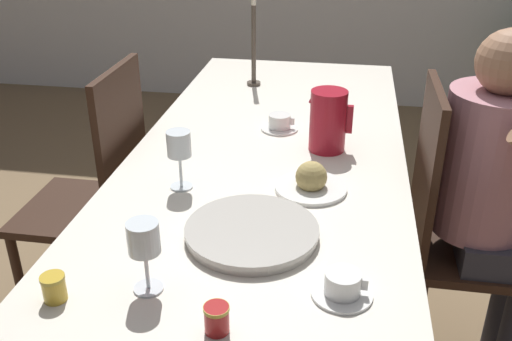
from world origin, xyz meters
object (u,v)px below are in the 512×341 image
chair_person_side (454,229)px  red_pitcher (328,120)px  person_seated (497,186)px  jam_jar_red (54,287)px  teacup_across (280,123)px  wine_glass_juice (144,242)px  teacup_near_person (343,286)px  candlestick_tall (254,49)px  serving_tray (252,232)px  bread_plate (311,181)px  jam_jar_amber (217,318)px  chair_opposite (98,194)px  wine_glass_water (179,147)px

chair_person_side → red_pitcher: 0.55m
person_seated → jam_jar_red: bearing=-54.2°
teacup_across → person_seated: bearing=-19.8°
wine_glass_juice → teacup_near_person: wine_glass_juice is taller
person_seated → teacup_near_person: (-0.46, -0.65, 0.06)m
person_seated → candlestick_tall: bearing=-130.0°
serving_tray → bread_plate: 0.30m
wine_glass_juice → candlestick_tall: (-0.01, 1.45, 0.04)m
wine_glass_juice → jam_jar_amber: 0.23m
teacup_near_person → bread_plate: bread_plate is taller
bread_plate → chair_opposite: bearing=163.1°
chair_person_side → chair_opposite: bearing=-91.4°
person_seated → teacup_across: size_ratio=8.85×
wine_glass_juice → bread_plate: wine_glass_juice is taller
red_pitcher → candlestick_tall: candlestick_tall is taller
red_pitcher → candlestick_tall: size_ratio=0.52×
chair_person_side → person_seated: size_ratio=0.84×
chair_opposite → teacup_near_person: size_ratio=7.47×
person_seated → teacup_near_person: person_seated is taller
wine_glass_water → jam_jar_amber: 0.63m
chair_opposite → wine_glass_water: 0.62m
wine_glass_water → bread_plate: size_ratio=0.84×
wine_glass_juice → jam_jar_red: 0.22m
chair_person_side → jam_jar_red: bearing=-50.6°
teacup_near_person → candlestick_tall: (-0.43, 1.40, 0.14)m
chair_opposite → wine_glass_juice: 0.96m
chair_person_side → jam_jar_amber: (-0.61, -0.83, 0.25)m
person_seated → jam_jar_amber: size_ratio=19.65×
person_seated → jam_jar_red: 1.32m
chair_person_side → teacup_across: bearing=-110.4°
candlestick_tall → teacup_across: bearing=-70.0°
chair_opposite → teacup_across: (0.64, 0.20, 0.24)m
candlestick_tall → chair_opposite: bearing=-123.8°
chair_opposite → teacup_across: chair_opposite is taller
person_seated → bread_plate: size_ratio=5.67×
wine_glass_water → jam_jar_amber: size_ratio=2.91×
wine_glass_juice → candlestick_tall: bearing=90.5°
red_pitcher → wine_glass_water: (-0.41, -0.34, 0.03)m
serving_tray → wine_glass_water: bearing=137.6°
jam_jar_red → person_seated: bearing=35.8°
bread_plate → jam_jar_red: 0.77m
teacup_near_person → serving_tray: teacup_near_person is taller
wine_glass_water → wine_glass_juice: wine_glass_water is taller
teacup_across → candlestick_tall: candlestick_tall is taller
wine_glass_water → wine_glass_juice: 0.47m
chair_opposite → wine_glass_juice: (0.48, -0.76, 0.34)m
chair_person_side → person_seated: person_seated is taller
jam_jar_amber → wine_glass_juice: bearing=149.8°
red_pitcher → teacup_near_person: 0.77m
wine_glass_juice → bread_plate: (0.32, 0.52, -0.10)m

